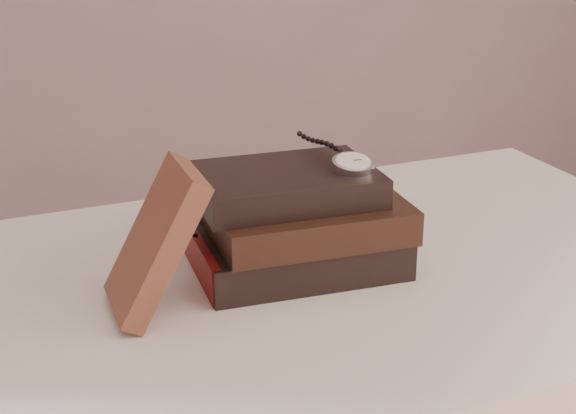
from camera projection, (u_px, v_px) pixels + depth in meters
name	position (u px, v px, depth m)	size (l,w,h in m)	color
table	(310.00, 341.00, 1.02)	(1.00, 0.60, 0.75)	silver
book_stack	(297.00, 223.00, 0.98)	(0.25, 0.18, 0.12)	black
journal	(156.00, 241.00, 0.87)	(0.02, 0.10, 0.16)	#49271C
pocket_watch	(350.00, 162.00, 0.97)	(0.05, 0.15, 0.02)	silver
eyeglasses	(210.00, 198.00, 1.02)	(0.10, 0.12, 0.05)	silver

